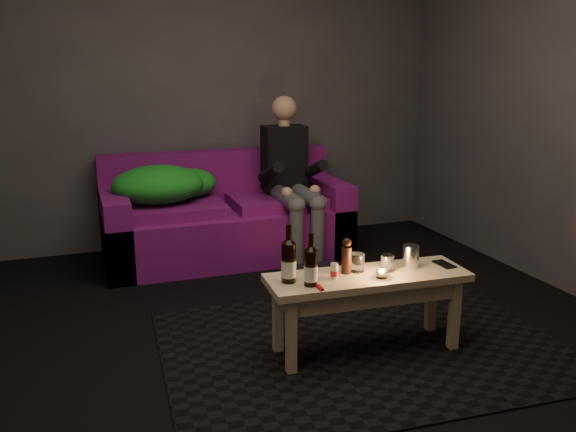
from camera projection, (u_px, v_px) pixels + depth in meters
name	position (u px, v px, depth m)	size (l,w,h in m)	color
floor	(305.00, 354.00, 3.27)	(4.50, 4.50, 0.00)	black
room	(276.00, 39.00, 3.29)	(4.50, 4.50, 4.50)	silver
rug	(361.00, 346.00, 3.36)	(2.15, 1.56, 0.01)	black
sofa	(225.00, 220.00, 4.86)	(1.88, 0.85, 0.81)	#781180
green_blanket	(163.00, 185.00, 4.62)	(0.83, 0.56, 0.28)	#177F21
person	(291.00, 175.00, 4.79)	(0.34, 0.78, 1.26)	black
coffee_table	(367.00, 288.00, 3.22)	(1.09, 0.39, 0.44)	#D0B579
beer_bottle_a	(289.00, 261.00, 3.06)	(0.08, 0.08, 0.30)	black
beer_bottle_b	(311.00, 266.00, 3.02)	(0.07, 0.07, 0.27)	black
salt_shaker	(334.00, 271.00, 3.13)	(0.04, 0.04, 0.08)	silver
pepper_mill	(346.00, 260.00, 3.20)	(0.05, 0.05, 0.14)	black
tumbler_back	(357.00, 263.00, 3.23)	(0.08, 0.08, 0.10)	white
tealight	(382.00, 274.00, 3.14)	(0.06, 0.06, 0.04)	white
tumbler_front	(387.00, 263.00, 3.24)	(0.07, 0.07, 0.09)	white
steel_cup	(411.00, 256.00, 3.30)	(0.09, 0.09, 0.12)	silver
smartphone	(444.00, 264.00, 3.34)	(0.07, 0.14, 0.01)	black
red_lighter	(320.00, 288.00, 3.00)	(0.02, 0.07, 0.01)	#B40B0E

